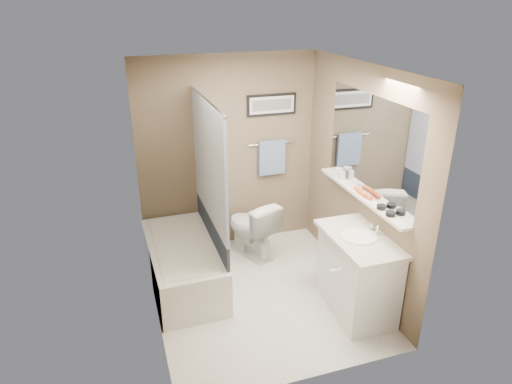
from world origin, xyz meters
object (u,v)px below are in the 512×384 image
object	(u,v)px
vanity	(357,275)
candle_bowl_near	(390,214)
bathtub	(183,265)
toilet	(251,228)
hair_brush_front	(365,195)
glass_jar	(338,172)
candle_bowl_far	(381,207)
soap_bottle	(341,173)
hair_brush_back	(360,191)

from	to	relation	value
vanity	candle_bowl_near	world-z (taller)	candle_bowl_near
vanity	candle_bowl_near	size ratio (longest dim) A/B	10.00
bathtub	toilet	world-z (taller)	toilet
hair_brush_front	glass_jar	size ratio (longest dim) A/B	2.20
candle_bowl_far	glass_jar	world-z (taller)	glass_jar
toilet	glass_jar	distance (m)	1.28
glass_jar	candle_bowl_far	bearing A→B (deg)	-90.00
toilet	glass_jar	world-z (taller)	glass_jar
vanity	soap_bottle	xyz separation A→B (m)	(0.19, 0.80, 0.78)
candle_bowl_near	soap_bottle	bearing A→B (deg)	90.00
vanity	candle_bowl_far	distance (m)	0.76
hair_brush_front	hair_brush_back	size ratio (longest dim) A/B	1.00
candle_bowl_near	soap_bottle	distance (m)	0.96
vanity	hair_brush_back	size ratio (longest dim) A/B	4.09
glass_jar	soap_bottle	distance (m)	0.08
bathtub	glass_jar	distance (m)	2.01
candle_bowl_far	glass_jar	distance (m)	0.89
hair_brush_back	hair_brush_front	bearing A→B (deg)	-90.00
vanity	glass_jar	size ratio (longest dim) A/B	9.00
candle_bowl_near	hair_brush_back	xyz separation A→B (m)	(0.00, 0.54, 0.00)
glass_jar	candle_bowl_near	bearing A→B (deg)	-90.00
vanity	hair_brush_front	distance (m)	0.82
bathtub	glass_jar	size ratio (longest dim) A/B	15.00
bathtub	candle_bowl_far	size ratio (longest dim) A/B	16.67
bathtub	hair_brush_front	world-z (taller)	hair_brush_front
soap_bottle	toilet	bearing A→B (deg)	147.21
candle_bowl_far	hair_brush_back	world-z (taller)	hair_brush_back
bathtub	glass_jar	xyz separation A→B (m)	(1.79, -0.10, 0.92)
bathtub	soap_bottle	distance (m)	2.02
toilet	soap_bottle	xyz separation A→B (m)	(0.87, -0.56, 0.82)
hair_brush_back	glass_jar	bearing A→B (deg)	90.00
candle_bowl_near	hair_brush_front	bearing A→B (deg)	90.00
toilet	hair_brush_front	distance (m)	1.58
toilet	candle_bowl_far	bearing A→B (deg)	101.39
glass_jar	vanity	bearing A→B (deg)	-101.83
vanity	hair_brush_back	bearing A→B (deg)	67.03
vanity	hair_brush_back	world-z (taller)	hair_brush_back
candle_bowl_far	hair_brush_back	xyz separation A→B (m)	(0.00, 0.39, 0.00)
hair_brush_back	soap_bottle	size ratio (longest dim) A/B	1.61
hair_brush_back	soap_bottle	distance (m)	0.42
candle_bowl_near	hair_brush_front	distance (m)	0.46
candle_bowl_near	hair_brush_front	size ratio (longest dim) A/B	0.41
glass_jar	soap_bottle	size ratio (longest dim) A/B	0.73
toilet	vanity	size ratio (longest dim) A/B	0.82
candle_bowl_near	glass_jar	distance (m)	1.04
vanity	toilet	bearing A→B (deg)	119.54
toilet	vanity	world-z (taller)	vanity
vanity	hair_brush_front	xyz separation A→B (m)	(0.19, 0.30, 0.74)
bathtub	candle_bowl_near	world-z (taller)	candle_bowl_near
vanity	hair_brush_back	distance (m)	0.85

